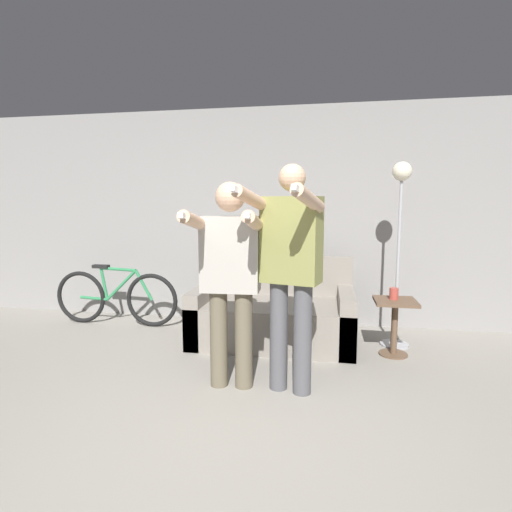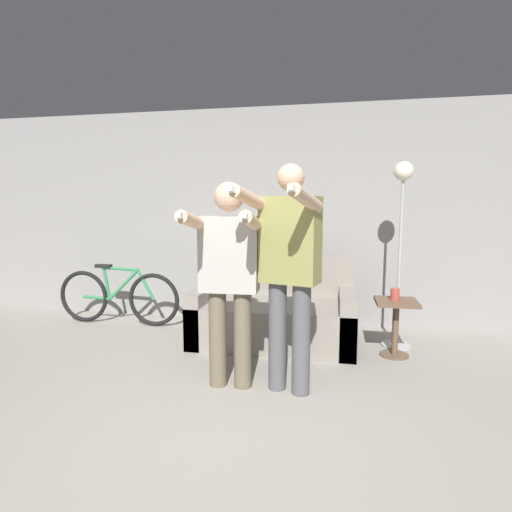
% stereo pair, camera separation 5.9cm
% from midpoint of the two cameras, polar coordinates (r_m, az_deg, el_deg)
% --- Properties ---
extents(ground_plane, '(16.00, 16.00, 0.00)m').
position_cam_midpoint_polar(ground_plane, '(2.52, -5.37, -27.59)').
color(ground_plane, gray).
extents(wall_back, '(10.00, 0.05, 2.60)m').
position_cam_midpoint_polar(wall_back, '(4.88, 4.04, 5.60)').
color(wall_back, gray).
rests_on(wall_back, ground_plane).
extents(couch, '(1.66, 0.94, 0.88)m').
position_cam_midpoint_polar(couch, '(4.30, 3.07, -8.45)').
color(couch, gray).
rests_on(couch, ground_plane).
extents(person_left, '(0.54, 0.69, 1.62)m').
position_cam_midpoint_polar(person_left, '(3.08, -3.32, -2.03)').
color(person_left, '#6B604C').
rests_on(person_left, ground_plane).
extents(person_right, '(0.61, 0.75, 1.74)m').
position_cam_midpoint_polar(person_right, '(2.99, 5.31, -1.01)').
color(person_right, '#56565B').
rests_on(person_right, ground_plane).
extents(cat, '(0.53, 0.11, 0.18)m').
position_cam_midpoint_polar(cat, '(4.52, 3.91, 1.09)').
color(cat, '#B7AD9E').
rests_on(cat, couch).
extents(floor_lamp, '(0.29, 0.29, 1.86)m').
position_cam_midpoint_polar(floor_lamp, '(4.22, 20.46, 5.40)').
color(floor_lamp, '#B2B2B7').
rests_on(floor_lamp, ground_plane).
extents(side_table, '(0.39, 0.39, 0.54)m').
position_cam_midpoint_polar(side_table, '(4.07, 19.74, -8.23)').
color(side_table, brown).
rests_on(side_table, ground_plane).
extents(cup, '(0.08, 0.08, 0.11)m').
position_cam_midpoint_polar(cup, '(4.04, 19.63, -5.15)').
color(cup, '#B7473D').
rests_on(cup, side_table).
extents(bicycle, '(1.57, 0.07, 0.73)m').
position_cam_midpoint_polar(bicycle, '(5.14, -18.79, -5.53)').
color(bicycle, black).
rests_on(bicycle, ground_plane).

